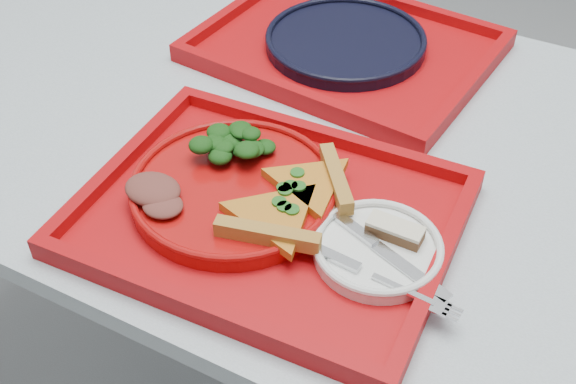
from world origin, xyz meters
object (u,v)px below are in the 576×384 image
object	(u,v)px
navy_plate	(345,43)
dessert_bar	(395,230)
dinner_plate	(234,191)
tray_far	(345,50)
tray_main	(268,218)

from	to	relation	value
navy_plate	dessert_bar	xyz separation A→B (m)	(0.23, -0.38, 0.02)
dinner_plate	tray_far	bearing A→B (deg)	93.35
tray_main	tray_far	distance (m)	0.41
tray_main	navy_plate	xyz separation A→B (m)	(-0.08, 0.40, 0.01)
dinner_plate	navy_plate	xyz separation A→B (m)	(-0.02, 0.39, -0.00)
dinner_plate	navy_plate	bearing A→B (deg)	93.35
tray_main	dessert_bar	xyz separation A→B (m)	(0.15, 0.03, 0.03)
dinner_plate	dessert_bar	world-z (taller)	dessert_bar
navy_plate	tray_far	bearing A→B (deg)	0.00
tray_far	dinner_plate	distance (m)	0.39
tray_far	dinner_plate	xyz separation A→B (m)	(0.02, -0.39, 0.02)
dessert_bar	tray_main	bearing A→B (deg)	-170.29
tray_main	dinner_plate	bearing A→B (deg)	167.31
tray_far	navy_plate	xyz separation A→B (m)	(0.00, 0.00, 0.01)
tray_main	dessert_bar	distance (m)	0.16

